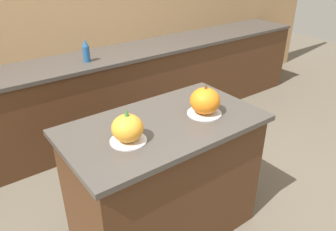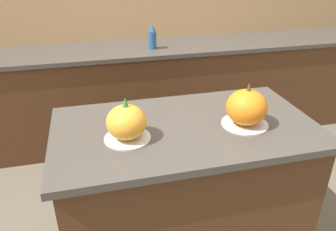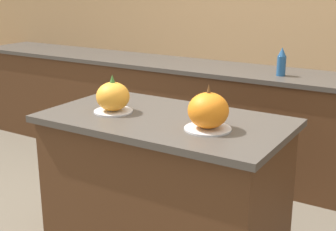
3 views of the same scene
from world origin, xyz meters
name	(u,v)px [view 3 (image 3 of 3)]	position (x,y,z in m)	size (l,w,h in m)	color
wall_back	(284,21)	(0.00, 1.83, 1.25)	(8.00, 0.06, 2.50)	tan
kitchen_island	(165,197)	(0.00, 0.00, 0.45)	(1.26, 0.70, 0.90)	#4C2D19
back_counter	(264,126)	(0.00, 1.50, 0.44)	(6.00, 0.60, 0.88)	#4C2D19
pumpkin_cake_left	(113,97)	(-0.29, -0.06, 0.98)	(0.21, 0.21, 0.20)	silver
pumpkin_cake_right	(208,111)	(0.28, -0.06, 0.98)	(0.22, 0.22, 0.22)	silver
bottle_tall	(282,62)	(0.13, 1.42, 0.98)	(0.07, 0.07, 0.21)	#235184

